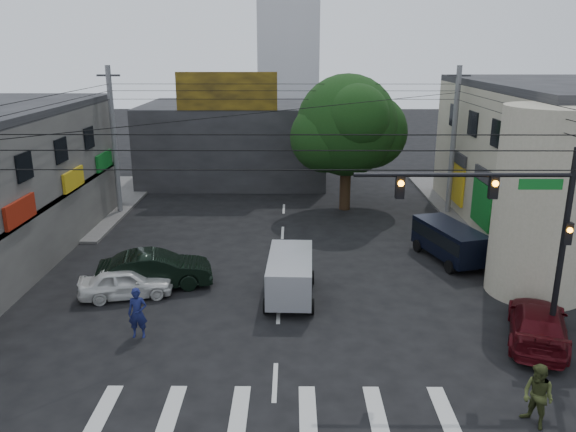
{
  "coord_description": "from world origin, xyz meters",
  "views": [
    {
      "loc": [
        0.52,
        -18.54,
        10.19
      ],
      "look_at": [
        0.37,
        4.0,
        3.42
      ],
      "focal_mm": 35.0,
      "sensor_mm": 36.0,
      "label": 1
    }
  ],
  "objects_px": {
    "dark_sedan": "(155,270)",
    "silver_minivan": "(290,277)",
    "navy_van": "(449,243)",
    "utility_pole_far_left": "(114,142)",
    "maroon_sedan": "(538,324)",
    "street_tree": "(347,126)",
    "white_compact": "(126,282)",
    "traffic_officer": "(138,313)",
    "utility_pole_far_right": "(453,142)",
    "traffic_gantry": "(515,219)",
    "pedestrian_olive": "(538,396)"
  },
  "relations": [
    {
      "from": "dark_sedan",
      "to": "silver_minivan",
      "type": "xyz_separation_m",
      "value": [
        5.95,
        -1.1,
        0.12
      ]
    },
    {
      "from": "dark_sedan",
      "to": "navy_van",
      "type": "height_order",
      "value": "navy_van"
    },
    {
      "from": "utility_pole_far_left",
      "to": "maroon_sedan",
      "type": "distance_m",
      "value": 26.01
    },
    {
      "from": "utility_pole_far_left",
      "to": "navy_van",
      "type": "distance_m",
      "value": 20.89
    },
    {
      "from": "utility_pole_far_left",
      "to": "street_tree",
      "type": "bearing_deg",
      "value": 3.95
    },
    {
      "from": "dark_sedan",
      "to": "white_compact",
      "type": "distance_m",
      "value": 1.46
    },
    {
      "from": "dark_sedan",
      "to": "traffic_officer",
      "type": "xyz_separation_m",
      "value": [
        0.41,
        -4.49,
        0.15
      ]
    },
    {
      "from": "white_compact",
      "to": "utility_pole_far_right",
      "type": "bearing_deg",
      "value": -66.29
    },
    {
      "from": "dark_sedan",
      "to": "navy_van",
      "type": "xyz_separation_m",
      "value": [
        13.82,
        3.35,
        0.09
      ]
    },
    {
      "from": "traffic_gantry",
      "to": "navy_van",
      "type": "relative_size",
      "value": 1.5
    },
    {
      "from": "utility_pole_far_right",
      "to": "maroon_sedan",
      "type": "relative_size",
      "value": 1.77
    },
    {
      "from": "street_tree",
      "to": "navy_van",
      "type": "xyz_separation_m",
      "value": [
        4.33,
        -9.25,
        -4.57
      ]
    },
    {
      "from": "silver_minivan",
      "to": "traffic_officer",
      "type": "distance_m",
      "value": 6.49
    },
    {
      "from": "silver_minivan",
      "to": "utility_pole_far_right",
      "type": "bearing_deg",
      "value": -36.36
    },
    {
      "from": "traffic_gantry",
      "to": "pedestrian_olive",
      "type": "xyz_separation_m",
      "value": [
        -0.48,
        -4.07,
        -3.89
      ]
    },
    {
      "from": "street_tree",
      "to": "utility_pole_far_left",
      "type": "bearing_deg",
      "value": -176.05
    },
    {
      "from": "maroon_sedan",
      "to": "pedestrian_olive",
      "type": "xyz_separation_m",
      "value": [
        -2.02,
        -4.75,
        0.24
      ]
    },
    {
      "from": "street_tree",
      "to": "silver_minivan",
      "type": "distance_m",
      "value": 14.86
    },
    {
      "from": "traffic_gantry",
      "to": "utility_pole_far_left",
      "type": "relative_size",
      "value": 0.78
    },
    {
      "from": "utility_pole_far_left",
      "to": "traffic_gantry",
      "type": "bearing_deg",
      "value": -42.86
    },
    {
      "from": "street_tree",
      "to": "navy_van",
      "type": "relative_size",
      "value": 1.81
    },
    {
      "from": "maroon_sedan",
      "to": "white_compact",
      "type": "bearing_deg",
      "value": 7.43
    },
    {
      "from": "dark_sedan",
      "to": "maroon_sedan",
      "type": "distance_m",
      "value": 15.59
    },
    {
      "from": "street_tree",
      "to": "pedestrian_olive",
      "type": "relative_size",
      "value": 4.61
    },
    {
      "from": "dark_sedan",
      "to": "maroon_sedan",
      "type": "bearing_deg",
      "value": -119.49
    },
    {
      "from": "street_tree",
      "to": "white_compact",
      "type": "bearing_deg",
      "value": -127.59
    },
    {
      "from": "street_tree",
      "to": "pedestrian_olive",
      "type": "distance_m",
      "value": 22.78
    },
    {
      "from": "dark_sedan",
      "to": "navy_van",
      "type": "relative_size",
      "value": 1.07
    },
    {
      "from": "white_compact",
      "to": "navy_van",
      "type": "distance_m",
      "value": 15.47
    },
    {
      "from": "street_tree",
      "to": "pedestrian_olive",
      "type": "height_order",
      "value": "street_tree"
    },
    {
      "from": "maroon_sedan",
      "to": "pedestrian_olive",
      "type": "distance_m",
      "value": 5.16
    },
    {
      "from": "street_tree",
      "to": "white_compact",
      "type": "distance_m",
      "value": 17.87
    },
    {
      "from": "traffic_officer",
      "to": "pedestrian_olive",
      "type": "bearing_deg",
      "value": -23.83
    },
    {
      "from": "utility_pole_far_left",
      "to": "navy_van",
      "type": "relative_size",
      "value": 1.92
    },
    {
      "from": "utility_pole_far_right",
      "to": "pedestrian_olive",
      "type": "xyz_separation_m",
      "value": [
        -3.15,
        -21.07,
        -3.66
      ]
    },
    {
      "from": "silver_minivan",
      "to": "dark_sedan",
      "type": "bearing_deg",
      "value": 81.48
    },
    {
      "from": "traffic_gantry",
      "to": "utility_pole_far_left",
      "type": "height_order",
      "value": "utility_pole_far_left"
    },
    {
      "from": "maroon_sedan",
      "to": "traffic_officer",
      "type": "xyz_separation_m",
      "value": [
        -14.44,
        0.23,
        0.25
      ]
    },
    {
      "from": "dark_sedan",
      "to": "traffic_officer",
      "type": "height_order",
      "value": "traffic_officer"
    },
    {
      "from": "white_compact",
      "to": "silver_minivan",
      "type": "bearing_deg",
      "value": -103.43
    },
    {
      "from": "utility_pole_far_right",
      "to": "traffic_officer",
      "type": "xyz_separation_m",
      "value": [
        -15.57,
        -16.09,
        -3.65
      ]
    },
    {
      "from": "silver_minivan",
      "to": "pedestrian_olive",
      "type": "xyz_separation_m",
      "value": [
        6.88,
        -8.37,
        0.01
      ]
    },
    {
      "from": "street_tree",
      "to": "utility_pole_far_left",
      "type": "distance_m",
      "value": 14.56
    },
    {
      "from": "utility_pole_far_right",
      "to": "white_compact",
      "type": "height_order",
      "value": "utility_pole_far_right"
    },
    {
      "from": "utility_pole_far_left",
      "to": "traffic_officer",
      "type": "xyz_separation_m",
      "value": [
        5.43,
        -16.09,
        -3.65
      ]
    },
    {
      "from": "traffic_officer",
      "to": "pedestrian_olive",
      "type": "xyz_separation_m",
      "value": [
        12.42,
        -4.98,
        -0.01
      ]
    },
    {
      "from": "maroon_sedan",
      "to": "pedestrian_olive",
      "type": "height_order",
      "value": "pedestrian_olive"
    },
    {
      "from": "white_compact",
      "to": "silver_minivan",
      "type": "height_order",
      "value": "silver_minivan"
    },
    {
      "from": "dark_sedan",
      "to": "traffic_gantry",
      "type": "bearing_deg",
      "value": -123.94
    },
    {
      "from": "navy_van",
      "to": "utility_pole_far_right",
      "type": "bearing_deg",
      "value": -31.43
    }
  ]
}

